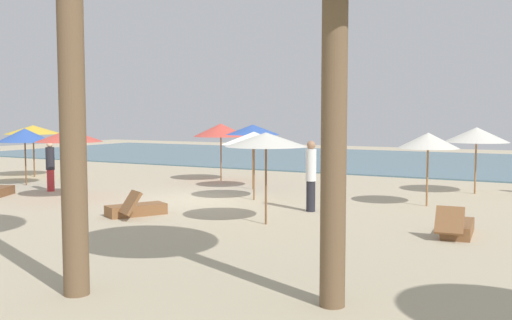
% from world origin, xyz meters
% --- Properties ---
extents(ground_plane, '(60.00, 60.00, 0.00)m').
position_xyz_m(ground_plane, '(0.00, 0.00, 0.00)').
color(ground_plane, '#BCAD8E').
extents(ocean_water, '(48.00, 16.00, 0.06)m').
position_xyz_m(ocean_water, '(0.00, 17.00, 0.03)').
color(ocean_water, slate).
rests_on(ocean_water, ground_plane).
extents(umbrella_0, '(1.72, 1.72, 2.08)m').
position_xyz_m(umbrella_0, '(6.25, 2.03, 1.86)').
color(umbrella_0, olive).
rests_on(umbrella_0, ground_plane).
extents(umbrella_1, '(2.05, 2.05, 2.17)m').
position_xyz_m(umbrella_1, '(7.09, 5.38, 1.92)').
color(umbrella_1, olive).
rests_on(umbrella_1, ground_plane).
extents(umbrella_2, '(1.84, 1.84, 2.23)m').
position_xyz_m(umbrella_2, '(0.15, 2.99, 2.06)').
color(umbrella_2, olive).
rests_on(umbrella_2, ground_plane).
extents(umbrella_3, '(1.92, 1.92, 2.07)m').
position_xyz_m(umbrella_3, '(-7.72, 0.12, 1.83)').
color(umbrella_3, brown).
rests_on(umbrella_3, ground_plane).
extents(umbrella_4, '(2.26, 2.26, 2.12)m').
position_xyz_m(umbrella_4, '(-9.72, 2.27, 1.94)').
color(umbrella_4, brown).
rests_on(umbrella_4, ground_plane).
extents(umbrella_5, '(1.94, 1.94, 2.18)m').
position_xyz_m(umbrella_5, '(3.47, -2.53, 2.01)').
color(umbrella_5, brown).
rests_on(umbrella_5, ground_plane).
extents(umbrella_6, '(1.95, 1.95, 2.07)m').
position_xyz_m(umbrella_6, '(1.37, 0.79, 1.87)').
color(umbrella_6, brown).
rests_on(umbrella_6, ground_plane).
extents(umbrella_7, '(2.02, 2.02, 2.13)m').
position_xyz_m(umbrella_7, '(-3.75, -1.62, 1.94)').
color(umbrella_7, olive).
rests_on(umbrella_7, ground_plane).
extents(umbrella_8, '(2.13, 2.13, 2.22)m').
position_xyz_m(umbrella_8, '(-2.12, 4.60, 1.97)').
color(umbrella_8, brown).
rests_on(umbrella_8, ground_plane).
extents(lounger_1, '(0.72, 1.73, 0.69)m').
position_xyz_m(lounger_1, '(7.68, -1.71, 0.17)').
color(lounger_1, brown).
rests_on(lounger_1, ground_plane).
extents(lounger_2, '(1.31, 1.74, 0.72)m').
position_xyz_m(lounger_2, '(-0.01, -3.06, 0.17)').
color(lounger_2, brown).
rests_on(lounger_2, ground_plane).
extents(person_2, '(0.31, 0.31, 1.68)m').
position_xyz_m(person_2, '(-5.61, -0.67, 0.86)').
color(person_2, '#BF3338').
rests_on(person_2, ground_plane).
extents(person_3, '(0.37, 0.37, 1.90)m').
position_xyz_m(person_3, '(3.70, -0.34, 0.99)').
color(person_3, '#26262D').
rests_on(person_3, ground_plane).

